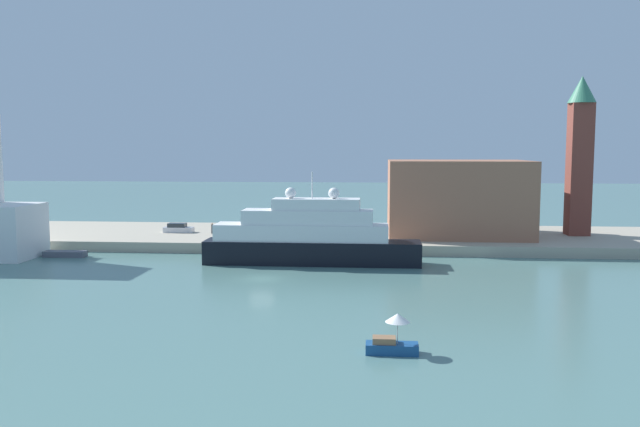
{
  "coord_description": "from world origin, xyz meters",
  "views": [
    {
      "loc": [
        12.14,
        -67.88,
        14.02
      ],
      "look_at": [
        5.82,
        6.0,
        6.54
      ],
      "focal_mm": 36.29,
      "sensor_mm": 36.0,
      "label": 1
    }
  ],
  "objects_px": {
    "work_barge": "(65,254)",
    "person_figure": "(212,229)",
    "harbor_building": "(457,198)",
    "mooring_bollard": "(292,240)",
    "large_yacht": "(309,238)",
    "bell_tower": "(580,149)",
    "parked_car": "(178,228)",
    "small_motorboat": "(393,339)"
  },
  "relations": [
    {
      "from": "large_yacht",
      "to": "bell_tower",
      "type": "height_order",
      "value": "bell_tower"
    },
    {
      "from": "small_motorboat",
      "to": "parked_car",
      "type": "bearing_deg",
      "value": 121.09
    },
    {
      "from": "large_yacht",
      "to": "parked_car",
      "type": "xyz_separation_m",
      "value": [
        -21.6,
        17.12,
        -1.21
      ]
    },
    {
      "from": "large_yacht",
      "to": "parked_car",
      "type": "bearing_deg",
      "value": 141.6
    },
    {
      "from": "bell_tower",
      "to": "large_yacht",
      "type": "bearing_deg",
      "value": -152.83
    },
    {
      "from": "large_yacht",
      "to": "person_figure",
      "type": "xyz_separation_m",
      "value": [
        -16.11,
        16.14,
        -1.07
      ]
    },
    {
      "from": "mooring_bollard",
      "to": "large_yacht",
      "type": "bearing_deg",
      "value": -67.44
    },
    {
      "from": "small_motorboat",
      "to": "bell_tower",
      "type": "height_order",
      "value": "bell_tower"
    },
    {
      "from": "harbor_building",
      "to": "large_yacht",
      "type": "bearing_deg",
      "value": -138.24
    },
    {
      "from": "small_motorboat",
      "to": "work_barge",
      "type": "bearing_deg",
      "value": 138.69
    },
    {
      "from": "work_barge",
      "to": "person_figure",
      "type": "relative_size",
      "value": 3.36
    },
    {
      "from": "harbor_building",
      "to": "mooring_bollard",
      "type": "xyz_separation_m",
      "value": [
        -23.03,
        -10.31,
        -5.0
      ]
    },
    {
      "from": "parked_car",
      "to": "person_figure",
      "type": "bearing_deg",
      "value": -10.11
    },
    {
      "from": "mooring_bollard",
      "to": "work_barge",
      "type": "bearing_deg",
      "value": -169.91
    },
    {
      "from": "work_barge",
      "to": "harbor_building",
      "type": "relative_size",
      "value": 0.27
    },
    {
      "from": "harbor_building",
      "to": "parked_car",
      "type": "distance_m",
      "value": 41.81
    },
    {
      "from": "large_yacht",
      "to": "work_barge",
      "type": "distance_m",
      "value": 32.31
    },
    {
      "from": "large_yacht",
      "to": "bell_tower",
      "type": "bearing_deg",
      "value": 27.17
    },
    {
      "from": "harbor_building",
      "to": "parked_car",
      "type": "xyz_separation_m",
      "value": [
        -41.52,
        -0.67,
        -4.84
      ]
    },
    {
      "from": "small_motorboat",
      "to": "harbor_building",
      "type": "bearing_deg",
      "value": 78.35
    },
    {
      "from": "work_barge",
      "to": "mooring_bollard",
      "type": "relative_size",
      "value": 6.14
    },
    {
      "from": "small_motorboat",
      "to": "mooring_bollard",
      "type": "relative_size",
      "value": 4.09
    },
    {
      "from": "work_barge",
      "to": "person_figure",
      "type": "height_order",
      "value": "person_figure"
    },
    {
      "from": "parked_car",
      "to": "mooring_bollard",
      "type": "relative_size",
      "value": 5.01
    },
    {
      "from": "large_yacht",
      "to": "harbor_building",
      "type": "xyz_separation_m",
      "value": [
        19.92,
        17.79,
        3.63
      ]
    },
    {
      "from": "harbor_building",
      "to": "person_figure",
      "type": "relative_size",
      "value": 12.43
    },
    {
      "from": "work_barge",
      "to": "small_motorboat",
      "type": "bearing_deg",
      "value": -41.31
    },
    {
      "from": "person_figure",
      "to": "bell_tower",
      "type": "bearing_deg",
      "value": 3.28
    },
    {
      "from": "small_motorboat",
      "to": "parked_car",
      "type": "xyz_separation_m",
      "value": [
        -30.84,
        51.14,
        0.97
      ]
    },
    {
      "from": "bell_tower",
      "to": "person_figure",
      "type": "xyz_separation_m",
      "value": [
        -53.54,
        -3.07,
        -11.72
      ]
    },
    {
      "from": "small_motorboat",
      "to": "mooring_bollard",
      "type": "height_order",
      "value": "small_motorboat"
    },
    {
      "from": "small_motorboat",
      "to": "bell_tower",
      "type": "xyz_separation_m",
      "value": [
        28.19,
        53.24,
        12.83
      ]
    },
    {
      "from": "work_barge",
      "to": "harbor_building",
      "type": "bearing_deg",
      "value": 16.56
    },
    {
      "from": "person_figure",
      "to": "harbor_building",
      "type": "bearing_deg",
      "value": 2.62
    },
    {
      "from": "work_barge",
      "to": "person_figure",
      "type": "bearing_deg",
      "value": 40.84
    },
    {
      "from": "person_figure",
      "to": "small_motorboat",
      "type": "bearing_deg",
      "value": -63.18
    },
    {
      "from": "harbor_building",
      "to": "person_figure",
      "type": "height_order",
      "value": "harbor_building"
    },
    {
      "from": "harbor_building",
      "to": "bell_tower",
      "type": "bearing_deg",
      "value": 4.65
    },
    {
      "from": "work_barge",
      "to": "mooring_bollard",
      "type": "xyz_separation_m",
      "value": [
        29.0,
        5.16,
        1.47
      ]
    },
    {
      "from": "work_barge",
      "to": "harbor_building",
      "type": "height_order",
      "value": "harbor_building"
    },
    {
      "from": "work_barge",
      "to": "parked_car",
      "type": "relative_size",
      "value": 1.22
    },
    {
      "from": "large_yacht",
      "to": "parked_car",
      "type": "relative_size",
      "value": 5.95
    }
  ]
}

